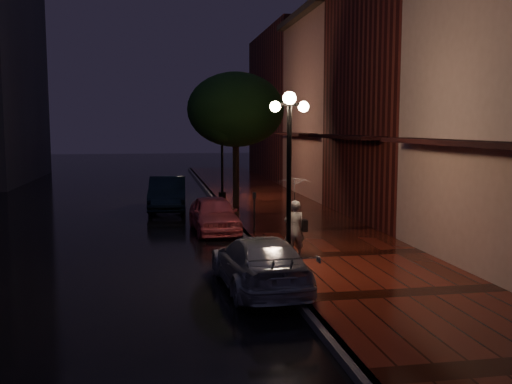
{
  "coord_description": "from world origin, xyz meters",
  "views": [
    {
      "loc": [
        -2.85,
        -18.45,
        3.62
      ],
      "look_at": [
        0.53,
        0.59,
        1.4
      ],
      "focal_mm": 40.0,
      "sensor_mm": 36.0,
      "label": 1
    }
  ],
  "objects_px": {
    "silver_car": "(259,263)",
    "parking_meter": "(254,207)",
    "street_tree": "(236,112)",
    "woman_with_umbrella": "(295,205)",
    "pink_car": "(214,214)",
    "streetlamp_near": "(289,169)",
    "streetlamp_far": "(222,148)",
    "navy_car": "(168,193)"
  },
  "relations": [
    {
      "from": "street_tree",
      "to": "parking_meter",
      "type": "relative_size",
      "value": 4.44
    },
    {
      "from": "streetlamp_near",
      "to": "parking_meter",
      "type": "xyz_separation_m",
      "value": [
        0.03,
        5.1,
        -1.66
      ]
    },
    {
      "from": "streetlamp_near",
      "to": "parking_meter",
      "type": "relative_size",
      "value": 3.3
    },
    {
      "from": "streetlamp_near",
      "to": "street_tree",
      "type": "xyz_separation_m",
      "value": [
        0.26,
        10.99,
        1.64
      ]
    },
    {
      "from": "streetlamp_near",
      "to": "street_tree",
      "type": "distance_m",
      "value": 11.12
    },
    {
      "from": "street_tree",
      "to": "silver_car",
      "type": "height_order",
      "value": "street_tree"
    },
    {
      "from": "street_tree",
      "to": "pink_car",
      "type": "height_order",
      "value": "street_tree"
    },
    {
      "from": "street_tree",
      "to": "woman_with_umbrella",
      "type": "height_order",
      "value": "street_tree"
    },
    {
      "from": "streetlamp_far",
      "to": "pink_car",
      "type": "height_order",
      "value": "streetlamp_far"
    },
    {
      "from": "street_tree",
      "to": "streetlamp_near",
      "type": "bearing_deg",
      "value": -91.35
    },
    {
      "from": "parking_meter",
      "to": "street_tree",
      "type": "bearing_deg",
      "value": 93.45
    },
    {
      "from": "navy_car",
      "to": "parking_meter",
      "type": "distance_m",
      "value": 6.93
    },
    {
      "from": "parking_meter",
      "to": "pink_car",
      "type": "bearing_deg",
      "value": 153.44
    },
    {
      "from": "silver_car",
      "to": "parking_meter",
      "type": "height_order",
      "value": "parking_meter"
    },
    {
      "from": "streetlamp_near",
      "to": "parking_meter",
      "type": "distance_m",
      "value": 5.36
    },
    {
      "from": "navy_car",
      "to": "parking_meter",
      "type": "height_order",
      "value": "navy_car"
    },
    {
      "from": "streetlamp_near",
      "to": "woman_with_umbrella",
      "type": "height_order",
      "value": "streetlamp_near"
    },
    {
      "from": "navy_car",
      "to": "parking_meter",
      "type": "bearing_deg",
      "value": -64.06
    },
    {
      "from": "streetlamp_near",
      "to": "woman_with_umbrella",
      "type": "distance_m",
      "value": 1.48
    },
    {
      "from": "street_tree",
      "to": "pink_car",
      "type": "relative_size",
      "value": 1.58
    },
    {
      "from": "street_tree",
      "to": "woman_with_umbrella",
      "type": "distance_m",
      "value": 10.34
    },
    {
      "from": "street_tree",
      "to": "parking_meter",
      "type": "bearing_deg",
      "value": -92.18
    },
    {
      "from": "streetlamp_far",
      "to": "street_tree",
      "type": "height_order",
      "value": "street_tree"
    },
    {
      "from": "street_tree",
      "to": "woman_with_umbrella",
      "type": "bearing_deg",
      "value": -89.2
    },
    {
      "from": "streetlamp_near",
      "to": "pink_car",
      "type": "xyz_separation_m",
      "value": [
        -1.24,
        5.9,
        -1.98
      ]
    },
    {
      "from": "streetlamp_far",
      "to": "silver_car",
      "type": "distance_m",
      "value": 15.35
    },
    {
      "from": "streetlamp_far",
      "to": "silver_car",
      "type": "bearing_deg",
      "value": -93.58
    },
    {
      "from": "streetlamp_far",
      "to": "pink_car",
      "type": "bearing_deg",
      "value": -98.68
    },
    {
      "from": "woman_with_umbrella",
      "to": "streetlamp_near",
      "type": "bearing_deg",
      "value": 67.77
    },
    {
      "from": "parking_meter",
      "to": "woman_with_umbrella",
      "type": "bearing_deg",
      "value": -79.28
    },
    {
      "from": "woman_with_umbrella",
      "to": "navy_car",
      "type": "bearing_deg",
      "value": -74.04
    },
    {
      "from": "streetlamp_near",
      "to": "woman_with_umbrella",
      "type": "bearing_deg",
      "value": 68.26
    },
    {
      "from": "streetlamp_far",
      "to": "street_tree",
      "type": "distance_m",
      "value": 3.44
    },
    {
      "from": "streetlamp_near",
      "to": "silver_car",
      "type": "xyz_separation_m",
      "value": [
        -0.95,
        -1.19,
        -2.0
      ]
    },
    {
      "from": "streetlamp_far",
      "to": "pink_car",
      "type": "xyz_separation_m",
      "value": [
        -1.24,
        -8.1,
        -1.98
      ]
    },
    {
      "from": "streetlamp_near",
      "to": "silver_car",
      "type": "bearing_deg",
      "value": -128.51
    },
    {
      "from": "navy_car",
      "to": "woman_with_umbrella",
      "type": "distance_m",
      "value": 10.94
    },
    {
      "from": "pink_car",
      "to": "street_tree",
      "type": "bearing_deg",
      "value": 70.53
    },
    {
      "from": "parking_meter",
      "to": "navy_car",
      "type": "bearing_deg",
      "value": 118.81
    },
    {
      "from": "streetlamp_far",
      "to": "silver_car",
      "type": "xyz_separation_m",
      "value": [
        -0.95,
        -15.19,
        -2.0
      ]
    },
    {
      "from": "silver_car",
      "to": "parking_meter",
      "type": "xyz_separation_m",
      "value": [
        0.98,
        6.29,
        0.34
      ]
    },
    {
      "from": "street_tree",
      "to": "silver_car",
      "type": "distance_m",
      "value": 12.78
    }
  ]
}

